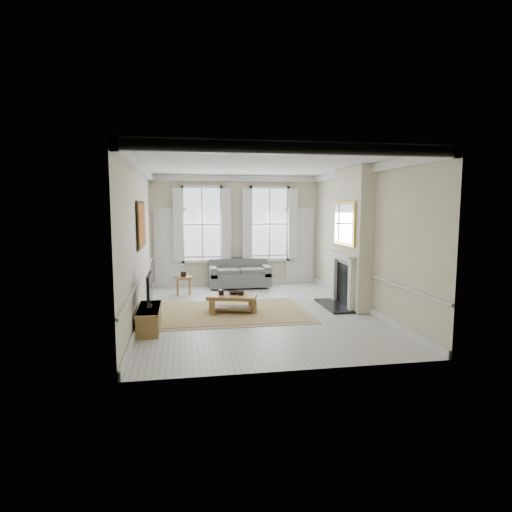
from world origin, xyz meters
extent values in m
plane|color=#B7B5AD|center=(0.00, 0.00, 0.00)|extent=(7.20, 7.20, 0.00)
plane|color=white|center=(0.00, 0.00, 3.40)|extent=(7.20, 7.20, 0.00)
plane|color=beige|center=(0.00, 3.60, 1.70)|extent=(5.20, 0.00, 5.20)
plane|color=beige|center=(-2.60, 0.00, 1.70)|extent=(0.00, 7.20, 7.20)
plane|color=beige|center=(2.60, 0.00, 1.70)|extent=(0.00, 7.20, 7.20)
cube|color=silver|center=(-2.05, 3.56, 1.15)|extent=(0.90, 0.08, 2.30)
cube|color=silver|center=(2.05, 3.56, 1.15)|extent=(0.90, 0.08, 2.30)
cube|color=#C76E22|center=(-2.56, 0.30, 2.05)|extent=(0.05, 1.66, 1.06)
cube|color=beige|center=(2.43, 0.20, 1.70)|extent=(0.35, 1.70, 3.38)
cube|color=black|center=(2.00, 0.20, 0.03)|extent=(0.55, 1.50, 0.05)
cube|color=silver|center=(2.20, -0.35, 0.57)|extent=(0.10, 0.18, 1.15)
cube|color=silver|center=(2.20, 0.75, 0.57)|extent=(0.10, 0.18, 1.15)
cube|color=silver|center=(2.15, 0.20, 1.30)|extent=(0.20, 1.45, 0.06)
cube|color=black|center=(2.25, 0.20, 0.55)|extent=(0.02, 0.92, 1.00)
cube|color=gold|center=(2.21, 0.20, 2.05)|extent=(0.06, 1.26, 1.06)
cube|color=#5A5A57|center=(0.03, 3.05, 0.26)|extent=(1.80, 0.88, 0.41)
cube|color=#5A5A57|center=(0.03, 3.39, 0.63)|extent=(1.80, 0.20, 0.44)
cube|color=#5A5A57|center=(-0.77, 3.05, 0.51)|extent=(0.20, 0.88, 0.30)
cube|color=#5A5A57|center=(0.84, 3.05, 0.51)|extent=(0.20, 0.88, 0.30)
cylinder|color=brown|center=(-0.75, 2.73, 0.04)|extent=(0.06, 0.06, 0.08)
cylinder|color=brown|center=(0.82, 3.37, 0.04)|extent=(0.06, 0.06, 0.08)
cube|color=brown|center=(-1.65, 2.33, 0.47)|extent=(0.53, 0.53, 0.06)
cube|color=brown|center=(-1.80, 2.17, 0.22)|extent=(0.05, 0.05, 0.44)
cube|color=brown|center=(-1.49, 2.17, 0.22)|extent=(0.05, 0.05, 0.44)
cube|color=brown|center=(-1.80, 2.49, 0.22)|extent=(0.05, 0.05, 0.44)
cube|color=brown|center=(-1.49, 2.49, 0.22)|extent=(0.05, 0.05, 0.44)
cube|color=#9D8651|center=(-0.54, 0.08, 0.01)|extent=(3.50, 2.60, 0.02)
cube|color=brown|center=(-0.54, 0.08, 0.37)|extent=(1.24, 0.94, 0.08)
cube|color=brown|center=(-0.99, -0.15, 0.17)|extent=(0.10, 0.10, 0.33)
cube|color=brown|center=(-0.08, -0.15, 0.17)|extent=(0.10, 0.10, 0.33)
cube|color=brown|center=(-0.99, 0.30, 0.17)|extent=(0.10, 0.10, 0.33)
cube|color=brown|center=(-0.08, 0.30, 0.17)|extent=(0.10, 0.10, 0.33)
cylinder|color=black|center=(-0.79, 0.13, 0.48)|extent=(0.12, 0.12, 0.12)
cylinder|color=black|center=(-0.34, 0.03, 0.46)|extent=(0.13, 0.13, 0.10)
imported|color=black|center=(-0.49, 0.18, 0.45)|extent=(0.32, 0.32, 0.07)
cube|color=brown|center=(-2.34, -1.04, 0.23)|extent=(0.41, 1.29, 0.46)
cube|color=black|center=(-2.32, -1.04, 0.48)|extent=(0.08, 0.30, 0.03)
cube|color=black|center=(-2.32, -1.04, 0.87)|extent=(0.05, 0.90, 0.55)
cube|color=black|center=(-2.29, -1.04, 0.87)|extent=(0.01, 0.83, 0.50)
camera|label=1|loc=(-1.65, -9.63, 2.49)|focal=30.00mm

